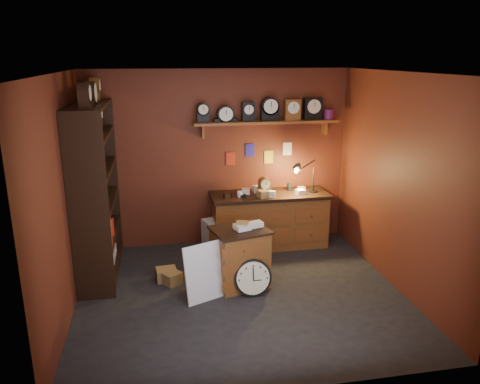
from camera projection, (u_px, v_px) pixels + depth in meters
The scene contains 11 objects.
floor at pixel (241, 294), 5.87m from camera, with size 4.00×4.00×0.00m, color black.
room_shell at pixel (243, 158), 5.49m from camera, with size 4.02×3.62×2.71m.
shelving_unit at pixel (93, 185), 6.13m from camera, with size 0.47×1.60×2.58m.
workbench at pixel (269, 217), 7.26m from camera, with size 1.81×0.66×1.36m.
low_cabinet at pixel (240, 255), 6.00m from camera, with size 0.80×0.72×0.86m.
big_round_clock at pixel (253, 278), 5.80m from camera, with size 0.47×0.16×0.48m.
white_panel at pixel (206, 298), 5.77m from camera, with size 0.55×0.02×0.73m, color silver.
mini_fridge at pixel (221, 236), 7.11m from camera, with size 0.58×0.60×0.48m.
floor_box_a at pixel (166, 274), 6.22m from camera, with size 0.26×0.22×0.16m, color olive.
floor_box_b at pixel (199, 290), 5.86m from camera, with size 0.18×0.22×0.11m, color white.
floor_box_c at pixel (173, 278), 6.11m from camera, with size 0.21×0.18×0.16m, color olive.
Camera 1 is at (-0.97, -5.18, 2.89)m, focal length 35.00 mm.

